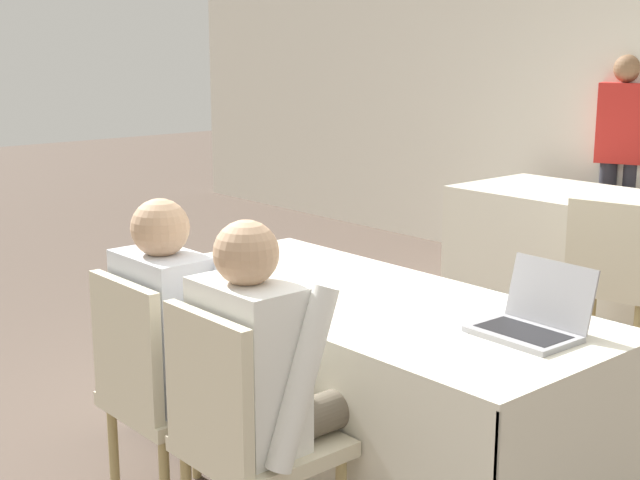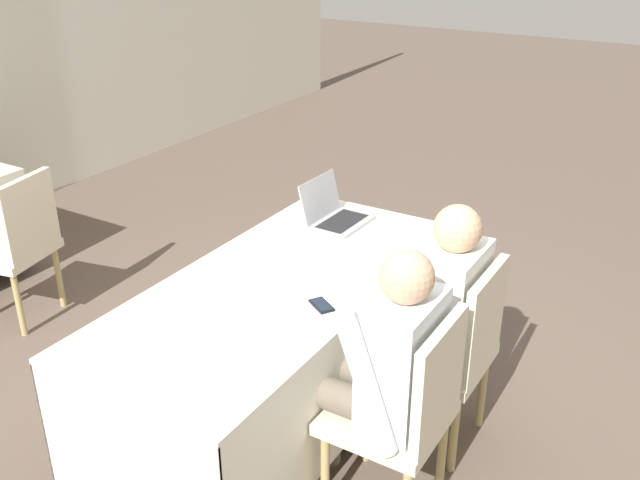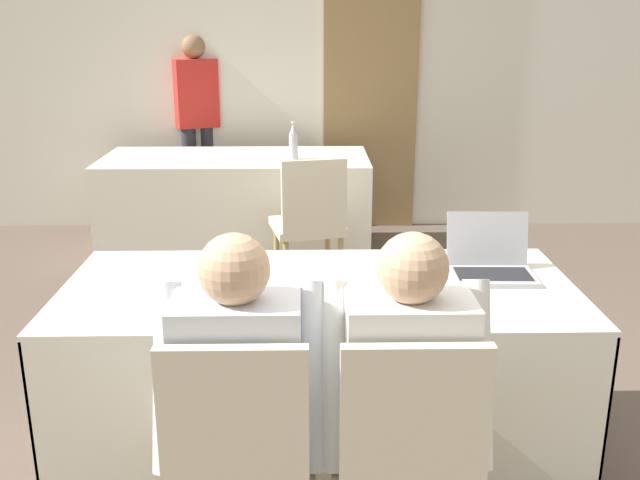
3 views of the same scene
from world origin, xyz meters
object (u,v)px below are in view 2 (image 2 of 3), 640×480
object	(u,v)px
chair_far_spare	(17,242)
person_checkered_shirt	(383,366)
laptop	(335,215)
person_white_shirt	(433,310)
cell_phone	(322,305)
chair_near_left	(406,409)
chair_near_right	(453,348)

from	to	relation	value
chair_far_spare	person_checkered_shirt	world-z (taller)	person_checkered_shirt
laptop	person_white_shirt	xyz separation A→B (m)	(-0.44, -0.75, -0.12)
laptop	person_checkered_shirt	bearing A→B (deg)	-139.46
cell_phone	person_checkered_shirt	distance (m)	0.40
chair_near_left	person_checkered_shirt	world-z (taller)	person_checkered_shirt
laptop	chair_near_left	bearing A→B (deg)	-135.80
person_checkered_shirt	person_white_shirt	world-z (taller)	same
chair_near_left	chair_far_spare	xyz separation A→B (m)	(0.22, 2.55, 0.00)
laptop	chair_near_right	bearing A→B (deg)	-115.72
laptop	chair_near_right	xyz separation A→B (m)	(-0.44, -0.85, -0.28)
chair_far_spare	person_white_shirt	bearing A→B (deg)	84.33
chair_near_left	chair_near_right	bearing A→B (deg)	-180.00
person_white_shirt	chair_far_spare	bearing A→B (deg)	-83.71
person_checkered_shirt	laptop	bearing A→B (deg)	-141.16
chair_far_spare	person_white_shirt	distance (m)	2.47
chair_near_left	chair_near_right	distance (m)	0.49
chair_far_spare	person_white_shirt	size ratio (longest dim) A/B	0.78
cell_phone	chair_near_left	bearing A→B (deg)	-75.70
chair_near_left	person_checkered_shirt	size ratio (longest dim) A/B	0.78
cell_phone	person_white_shirt	distance (m)	0.50
chair_near_right	person_checkered_shirt	xyz separation A→B (m)	(-0.49, 0.10, 0.16)
laptop	chair_far_spare	distance (m)	1.87
chair_near_left	chair_far_spare	world-z (taller)	same
laptop	chair_far_spare	size ratio (longest dim) A/B	0.37
chair_near_left	chair_near_right	size ratio (longest dim) A/B	1.00
laptop	cell_phone	bearing A→B (deg)	-152.02
cell_phone	person_checkered_shirt	xyz separation A→B (m)	(-0.15, -0.36, -0.08)
cell_phone	person_checkered_shirt	size ratio (longest dim) A/B	0.12
laptop	person_checkered_shirt	distance (m)	1.20
laptop	chair_far_spare	xyz separation A→B (m)	(-0.71, 1.70, -0.28)
laptop	person_white_shirt	bearing A→B (deg)	-118.86
chair_near_right	person_white_shirt	bearing A→B (deg)	-90.00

